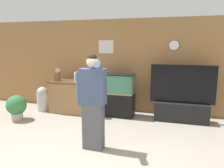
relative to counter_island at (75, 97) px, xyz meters
The scene contains 10 objects.
ground_plane 2.91m from the counter_island, 64.38° to the right, with size 18.00×18.00×0.00m, color gray.
wall_back_paneled 1.62m from the counter_island, 24.75° to the left, with size 10.00×0.08×2.60m.
counter_island is the anchor object (origin of this frame).
microwave 0.66m from the counter_island, ahead, with size 0.47×0.40×0.28m.
knife_block 0.77m from the counter_island, behind, with size 0.14×0.10×0.35m.
aquarium_on_stand 1.26m from the counter_island, ahead, with size 0.80×0.50×1.14m.
tv_on_stand 2.86m from the counter_island, ahead, with size 1.56×0.40×1.42m.
person_standing 2.34m from the counter_island, 56.78° to the right, with size 0.55×0.41×1.75m.
potted_plant 1.53m from the counter_island, 139.49° to the right, with size 0.50×0.50×0.64m.
trash_bin 0.99m from the counter_island, behind, with size 0.33×0.33×0.70m.
Camera 1 is at (1.39, -2.87, 1.90)m, focal length 35.00 mm.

